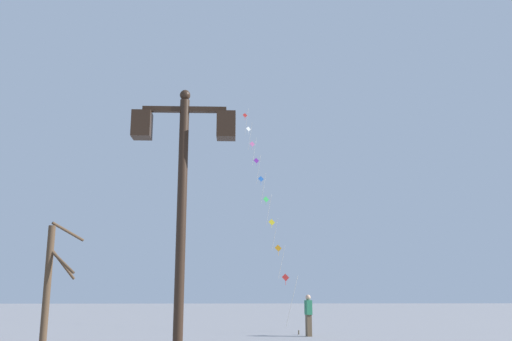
% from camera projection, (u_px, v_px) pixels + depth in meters
% --- Properties ---
extents(ground_plane, '(160.00, 160.00, 0.00)m').
position_uv_depth(ground_plane, '(268.00, 340.00, 20.88)').
color(ground_plane, gray).
extents(twin_lantern_lamp_post, '(1.54, 0.28, 4.77)m').
position_uv_depth(twin_lantern_lamp_post, '(182.00, 184.00, 7.95)').
color(twin_lantern_lamp_post, black).
rests_on(twin_lantern_lamp_post, ground_plane).
extents(kite_train, '(2.44, 14.62, 15.14)m').
position_uv_depth(kite_train, '(264.00, 191.00, 32.96)').
color(kite_train, brown).
rests_on(kite_train, ground_plane).
extents(kite_flyer, '(0.30, 0.62, 1.71)m').
position_uv_depth(kite_flyer, '(308.00, 314.00, 23.09)').
color(kite_flyer, brown).
rests_on(kite_flyer, ground_plane).
extents(bare_tree, '(1.09, 1.25, 4.13)m').
position_uv_depth(bare_tree, '(50.00, 281.00, 17.96)').
color(bare_tree, '#4C3826').
rests_on(bare_tree, ground_plane).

